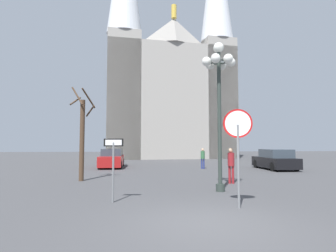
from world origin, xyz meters
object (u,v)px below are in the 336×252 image
object	(u,v)px
cathedral	(169,81)
pedestrian_standing	(203,157)
bare_tree	(82,136)
parked_car_far_black	(275,160)
one_way_arrow_sign	(113,161)
stop_sign	(238,137)
street_lamp	(219,81)
pedestrian_walking	(231,162)
parked_car_near_red	(112,159)

from	to	relation	value
cathedral	pedestrian_standing	distance (m)	19.78
bare_tree	parked_car_far_black	bearing A→B (deg)	20.87
one_way_arrow_sign	pedestrian_standing	bearing A→B (deg)	63.75
stop_sign	pedestrian_standing	distance (m)	12.74
cathedral	bare_tree	bearing A→B (deg)	-106.49
cathedral	street_lamp	bearing A→B (deg)	-91.10
pedestrian_walking	pedestrian_standing	xyz separation A→B (m)	(0.36, 7.74, -0.10)
cathedral	bare_tree	xyz separation A→B (m)	(-6.83, -23.08, -8.63)
bare_tree	parked_car_near_red	size ratio (longest dim) A/B	1.07
one_way_arrow_sign	pedestrian_standing	world-z (taller)	one_way_arrow_sign
cathedral	stop_sign	bearing A→B (deg)	-91.50
cathedral	parked_car_near_red	xyz separation A→B (m)	(-6.17, -15.00, -10.28)
cathedral	stop_sign	world-z (taller)	cathedral
bare_tree	pedestrian_walking	xyz separation A→B (m)	(7.47, -1.66, -1.32)
parked_car_far_black	pedestrian_standing	world-z (taller)	pedestrian_standing
cathedral	one_way_arrow_sign	distance (m)	30.36
one_way_arrow_sign	bare_tree	world-z (taller)	bare_tree
cathedral	parked_car_near_red	size ratio (longest dim) A/B	7.80
parked_car_near_red	pedestrian_standing	xyz separation A→B (m)	(7.17, -2.01, 0.23)
one_way_arrow_sign	parked_car_near_red	distance (m)	13.52
pedestrian_walking	pedestrian_standing	distance (m)	7.75
parked_car_far_black	parked_car_near_red	bearing A→B (deg)	166.22
one_way_arrow_sign	parked_car_far_black	size ratio (longest dim) A/B	0.51
pedestrian_walking	parked_car_far_black	bearing A→B (deg)	49.58
cathedral	stop_sign	distance (m)	30.88
street_lamp	parked_car_far_black	xyz separation A→B (m)	(6.84, 8.70, -3.83)
stop_sign	pedestrian_standing	size ratio (longest dim) A/B	1.91
stop_sign	one_way_arrow_sign	distance (m)	4.10
street_lamp	stop_sign	bearing A→B (deg)	-95.31
parked_car_far_black	pedestrian_walking	distance (m)	8.78
cathedral	parked_car_near_red	distance (m)	19.20
cathedral	pedestrian_standing	size ratio (longest dim) A/B	22.90
parked_car_near_red	pedestrian_standing	distance (m)	7.45
street_lamp	parked_car_far_black	size ratio (longest dim) A/B	1.49
street_lamp	parked_car_far_black	bearing A→B (deg)	51.83
cathedral	pedestrian_walking	distance (m)	26.68
cathedral	pedestrian_walking	xyz separation A→B (m)	(0.63, -24.75, -9.94)
stop_sign	street_lamp	distance (m)	3.70
stop_sign	pedestrian_walking	xyz separation A→B (m)	(1.41, 4.83, -1.09)
pedestrian_walking	bare_tree	bearing A→B (deg)	167.45
bare_tree	pedestrian_walking	size ratio (longest dim) A/B	2.86
street_lamp	bare_tree	distance (m)	7.63
bare_tree	parked_car_far_black	size ratio (longest dim) A/B	1.18
parked_car_near_red	parked_car_far_black	world-z (taller)	same
bare_tree	parked_car_near_red	xyz separation A→B (m)	(0.66, 8.08, -1.65)
pedestrian_walking	parked_car_near_red	bearing A→B (deg)	124.93
stop_sign	parked_car_near_red	bearing A→B (deg)	110.33
one_way_arrow_sign	pedestrian_standing	size ratio (longest dim) A/B	1.34
stop_sign	parked_car_near_red	xyz separation A→B (m)	(-5.40, 14.57, -1.42)
bare_tree	street_lamp	bearing A→B (deg)	-30.22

